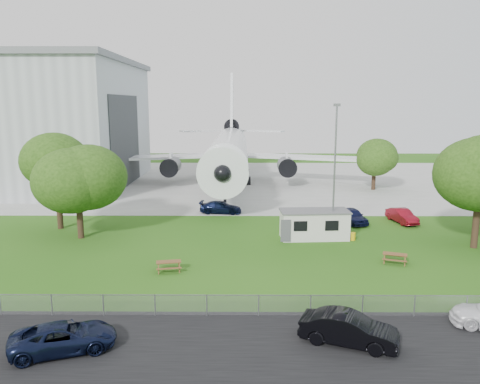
{
  "coord_description": "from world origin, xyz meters",
  "views": [
    {
      "loc": [
        0.08,
        -34.81,
        12.15
      ],
      "look_at": [
        -0.19,
        8.0,
        4.0
      ],
      "focal_mm": 35.0,
      "sensor_mm": 36.0,
      "label": 1
    }
  ],
  "objects_px": {
    "site_cabin": "(314,224)",
    "airliner": "(229,149)",
    "picnic_west": "(169,271)",
    "car_centre_sedan": "(349,329)",
    "picnic_east": "(394,263)"
  },
  "relations": [
    {
      "from": "site_cabin",
      "to": "picnic_west",
      "type": "xyz_separation_m",
      "value": [
        -11.96,
        -8.61,
        -1.31
      ]
    },
    {
      "from": "picnic_west",
      "to": "airliner",
      "type": "bearing_deg",
      "value": 74.11
    },
    {
      "from": "car_centre_sedan",
      "to": "site_cabin",
      "type": "bearing_deg",
      "value": 18.25
    },
    {
      "from": "site_cabin",
      "to": "airliner",
      "type": "bearing_deg",
      "value": 106.29
    },
    {
      "from": "site_cabin",
      "to": "car_centre_sedan",
      "type": "xyz_separation_m",
      "value": [
        -1.11,
        -19.14,
        -0.5
      ]
    },
    {
      "from": "site_cabin",
      "to": "picnic_west",
      "type": "height_order",
      "value": "site_cabin"
    },
    {
      "from": "picnic_west",
      "to": "picnic_east",
      "type": "relative_size",
      "value": 1.0
    },
    {
      "from": "airliner",
      "to": "picnic_west",
      "type": "bearing_deg",
      "value": -95.05
    },
    {
      "from": "picnic_west",
      "to": "car_centre_sedan",
      "type": "xyz_separation_m",
      "value": [
        10.85,
        -10.53,
        0.81
      ]
    },
    {
      "from": "picnic_west",
      "to": "picnic_east",
      "type": "distance_m",
      "value": 17.27
    },
    {
      "from": "picnic_west",
      "to": "picnic_east",
      "type": "height_order",
      "value": "same"
    },
    {
      "from": "airliner",
      "to": "car_centre_sedan",
      "type": "height_order",
      "value": "airliner"
    },
    {
      "from": "car_centre_sedan",
      "to": "airliner",
      "type": "bearing_deg",
      "value": 30.33
    },
    {
      "from": "airliner",
      "to": "picnic_west",
      "type": "distance_m",
      "value": 38.54
    },
    {
      "from": "picnic_east",
      "to": "car_centre_sedan",
      "type": "distance_m",
      "value": 13.94
    }
  ]
}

